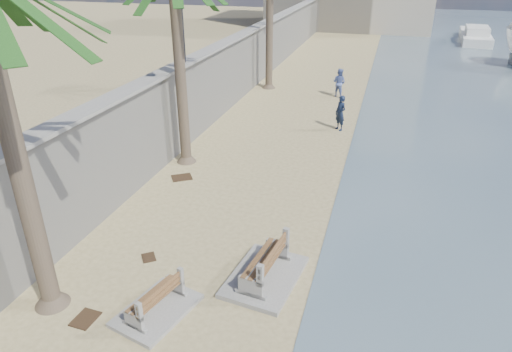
{
  "coord_description": "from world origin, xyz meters",
  "views": [
    {
      "loc": [
        3.24,
        -5.85,
        7.71
      ],
      "look_at": [
        -0.5,
        7.0,
        1.2
      ],
      "focal_mm": 32.0,
      "sensor_mm": 36.0,
      "label": 1
    }
  ],
  "objects_px": {
    "bench_far": "(265,265)",
    "person_b": "(339,81)",
    "person_a": "(341,111)",
    "yacht_far": "(475,37)",
    "bench_near": "(156,300)"
  },
  "relations": [
    {
      "from": "bench_near",
      "to": "person_b",
      "type": "distance_m",
      "value": 19.88
    },
    {
      "from": "bench_far",
      "to": "person_b",
      "type": "distance_m",
      "value": 17.86
    },
    {
      "from": "person_b",
      "to": "yacht_far",
      "type": "xyz_separation_m",
      "value": [
        10.55,
        23.65,
        -0.58
      ]
    },
    {
      "from": "bench_near",
      "to": "yacht_far",
      "type": "height_order",
      "value": "yacht_far"
    },
    {
      "from": "person_a",
      "to": "person_b",
      "type": "height_order",
      "value": "person_a"
    },
    {
      "from": "bench_near",
      "to": "yacht_far",
      "type": "bearing_deg",
      "value": 74.02
    },
    {
      "from": "bench_far",
      "to": "person_b",
      "type": "height_order",
      "value": "person_b"
    },
    {
      "from": "bench_far",
      "to": "person_b",
      "type": "xyz_separation_m",
      "value": [
        -0.27,
        17.85,
        0.49
      ]
    },
    {
      "from": "yacht_far",
      "to": "bench_far",
      "type": "bearing_deg",
      "value": 169.87
    },
    {
      "from": "person_a",
      "to": "yacht_far",
      "type": "distance_m",
      "value": 31.08
    },
    {
      "from": "bench_near",
      "to": "person_b",
      "type": "height_order",
      "value": "person_b"
    },
    {
      "from": "bench_near",
      "to": "yacht_far",
      "type": "relative_size",
      "value": 0.24
    },
    {
      "from": "bench_near",
      "to": "person_b",
      "type": "relative_size",
      "value": 1.2
    },
    {
      "from": "person_b",
      "to": "yacht_far",
      "type": "relative_size",
      "value": 0.2
    },
    {
      "from": "person_b",
      "to": "person_a",
      "type": "bearing_deg",
      "value": 120.14
    }
  ]
}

